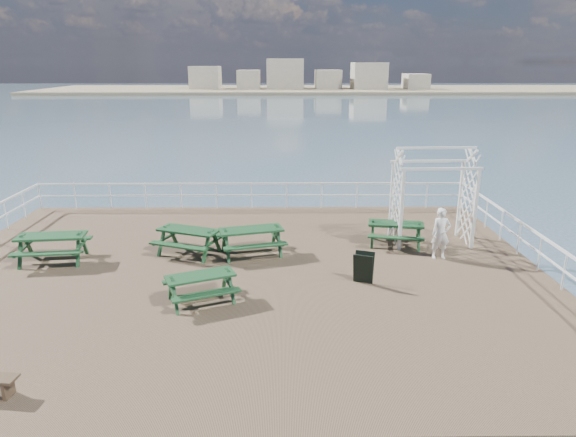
% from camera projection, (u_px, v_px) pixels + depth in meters
% --- Properties ---
extents(ground, '(18.00, 14.00, 0.30)m').
position_uv_depth(ground, '(238.00, 276.00, 15.14)').
color(ground, brown).
rests_on(ground, ground).
extents(sea_backdrop, '(300.00, 300.00, 9.20)m').
position_uv_depth(sea_backdrop, '(323.00, 86.00, 143.56)').
color(sea_backdrop, '#40586C').
rests_on(sea_backdrop, ground).
extents(railing, '(17.77, 13.76, 1.10)m').
position_uv_depth(railing, '(242.00, 218.00, 17.29)').
color(railing, silver).
rests_on(railing, ground).
extents(picnic_table_a, '(2.16, 1.81, 0.97)m').
position_uv_depth(picnic_table_a, '(52.00, 242.00, 15.68)').
color(picnic_table_a, '#163D1E').
rests_on(picnic_table_a, ground).
extents(picnic_table_b, '(2.37, 2.16, 0.94)m').
position_uv_depth(picnic_table_b, '(189.00, 236.00, 16.30)').
color(picnic_table_b, '#163D1E').
rests_on(picnic_table_b, ground).
extents(picnic_table_c, '(2.05, 1.77, 0.88)m').
position_uv_depth(picnic_table_c, '(396.00, 229.00, 17.14)').
color(picnic_table_c, '#163D1E').
rests_on(picnic_table_c, ground).
extents(picnic_table_d, '(2.34, 2.07, 0.97)m').
position_uv_depth(picnic_table_d, '(251.00, 236.00, 16.28)').
color(picnic_table_d, '#163D1E').
rests_on(picnic_table_d, ground).
extents(picnic_table_e, '(2.13, 1.95, 0.84)m').
position_uv_depth(picnic_table_e, '(201.00, 282.00, 13.05)').
color(picnic_table_e, '#163D1E').
rests_on(picnic_table_e, ground).
extents(trellis_arbor, '(2.69, 1.51, 3.28)m').
position_uv_depth(trellis_arbor, '(432.00, 201.00, 17.12)').
color(trellis_arbor, silver).
rests_on(trellis_arbor, ground).
extents(sandwich_board, '(0.64, 0.56, 0.89)m').
position_uv_depth(sandwich_board, '(364.00, 268.00, 14.21)').
color(sandwich_board, black).
rests_on(sandwich_board, ground).
extents(person, '(0.61, 0.42, 1.62)m').
position_uv_depth(person, '(441.00, 234.00, 15.88)').
color(person, white).
rests_on(person, ground).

